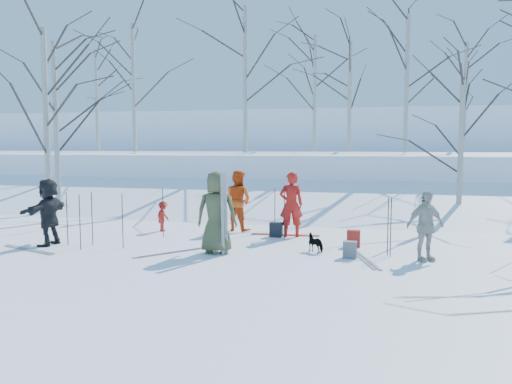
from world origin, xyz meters
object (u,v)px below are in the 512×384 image
(skier_red_seated, at_px, (163,216))
(skier_grey_west, at_px, (48,212))
(backpack_dark, at_px, (276,230))
(skier_red_north, at_px, (291,204))
(dog, at_px, (316,243))
(skier_olive_center, at_px, (216,212))
(skier_cream_east, at_px, (425,226))
(backpack_grey, at_px, (350,250))
(backpack_red, at_px, (354,238))
(skier_redor_behind, at_px, (238,201))

(skier_red_seated, height_order, skier_grey_west, skier_grey_west)
(skier_grey_west, xyz_separation_m, backpack_dark, (5.34, 2.46, -0.64))
(skier_red_north, bearing_deg, skier_grey_west, 8.09)
(skier_red_seated, height_order, dog, skier_red_seated)
(skier_olive_center, distance_m, backpack_dark, 2.64)
(skier_red_seated, height_order, skier_cream_east, skier_cream_east)
(skier_olive_center, distance_m, skier_red_north, 2.80)
(skier_red_seated, xyz_separation_m, skier_grey_west, (-1.95, -2.55, 0.40))
(backpack_grey, bearing_deg, skier_olive_center, -176.66)
(backpack_red, distance_m, backpack_dark, 2.31)
(skier_cream_east, relative_size, backpack_red, 3.67)
(backpack_red, bearing_deg, skier_red_seated, 169.95)
(skier_cream_east, xyz_separation_m, backpack_dark, (-3.70, 2.03, -0.57))
(skier_grey_west, bearing_deg, backpack_dark, 115.98)
(skier_olive_center, xyz_separation_m, skier_redor_behind, (-0.36, 3.08, -0.07))
(skier_red_north, distance_m, skier_grey_west, 6.29)
(skier_red_north, relative_size, backpack_dark, 4.47)
(skier_red_seated, relative_size, backpack_grey, 2.34)
(skier_red_north, height_order, dog, skier_red_north)
(skier_redor_behind, relative_size, backpack_grey, 4.69)
(skier_cream_east, distance_m, backpack_red, 2.02)
(dog, bearing_deg, backpack_red, 170.44)
(skier_redor_behind, bearing_deg, skier_red_seated, 36.17)
(skier_redor_behind, bearing_deg, dog, 155.87)
(skier_red_north, distance_m, skier_cream_east, 3.94)
(backpack_grey, xyz_separation_m, backpack_dark, (-2.11, 2.17, 0.01))
(backpack_red, height_order, backpack_dark, backpack_red)
(skier_grey_west, bearing_deg, skier_redor_behind, 129.61)
(skier_red_seated, height_order, backpack_dark, skier_red_seated)
(skier_redor_behind, relative_size, backpack_red, 4.24)
(backpack_dark, bearing_deg, backpack_grey, -45.78)
(skier_red_north, distance_m, skier_redor_behind, 1.81)
(skier_cream_east, bearing_deg, skier_grey_west, 152.69)
(backpack_red, bearing_deg, skier_redor_behind, 154.71)
(skier_olive_center, relative_size, skier_red_seated, 2.16)
(skier_red_seated, xyz_separation_m, dog, (4.69, -1.80, -0.22))
(skier_red_seated, relative_size, dog, 1.70)
(skier_red_north, bearing_deg, backpack_grey, 110.74)
(skier_olive_center, relative_size, skier_cream_east, 1.25)
(skier_grey_west, distance_m, backpack_grey, 7.48)
(backpack_dark, bearing_deg, skier_grey_west, -155.22)
(skier_redor_behind, relative_size, skier_cream_east, 1.16)
(skier_redor_behind, bearing_deg, backpack_grey, 158.63)
(skier_grey_west, xyz_separation_m, backpack_red, (7.47, 1.58, -0.63))
(backpack_red, relative_size, backpack_grey, 1.11)
(skier_grey_west, height_order, backpack_grey, skier_grey_west)
(skier_red_seated, bearing_deg, skier_cream_east, -104.65)
(backpack_dark, bearing_deg, skier_olive_center, -111.95)
(skier_red_north, bearing_deg, backpack_red, 133.85)
(skier_red_seated, xyz_separation_m, backpack_red, (5.52, -0.98, -0.23))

